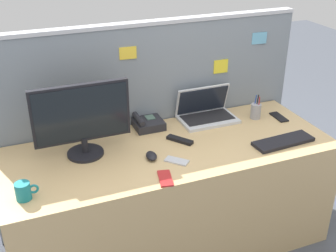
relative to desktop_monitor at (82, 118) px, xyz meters
The scene contains 14 objects.
ground_plane 1.08m from the desktop_monitor, 13.51° to the right, with size 10.00×10.00×0.00m, color #4C515B.
desk 0.78m from the desktop_monitor, 13.51° to the right, with size 1.96×0.75×0.73m, color tan.
cubicle_divider 0.63m from the desktop_monitor, 31.20° to the left, with size 2.11×0.08×1.39m.
desktop_monitor is the anchor object (origin of this frame).
laptop 0.89m from the desktop_monitor, 10.83° to the left, with size 0.38×0.25×0.22m.
desk_phone 0.52m from the desktop_monitor, 22.96° to the left, with size 0.18×0.19×0.09m.
keyboard_main 1.21m from the desktop_monitor, 15.61° to the right, with size 0.39×0.13×0.02m, color black.
computer_mouse_right_hand 0.45m from the desktop_monitor, 29.48° to the right, with size 0.06×0.10×0.03m, color black.
pen_cup 1.19m from the desktop_monitor, ahead, with size 0.07×0.07×0.17m.
cell_phone_red_case 0.58m from the desktop_monitor, 51.21° to the right, with size 0.07×0.15×0.01m, color #B22323.
cell_phone_black_slab 1.35m from the desktop_monitor, ahead, with size 0.06×0.15×0.01m, color black.
cell_phone_silver_slab 0.58m from the desktop_monitor, 31.15° to the right, with size 0.06×0.13×0.01m, color #B7BAC1.
tv_remote 0.61m from the desktop_monitor, ahead, with size 0.04×0.17×0.02m, color black.
coffee_mug 0.52m from the desktop_monitor, 138.68° to the right, with size 0.11×0.08×0.09m.
Camera 1 is at (-0.84, -2.06, 1.99)m, focal length 45.86 mm.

